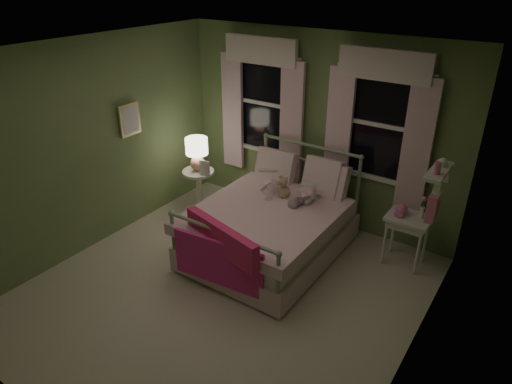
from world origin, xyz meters
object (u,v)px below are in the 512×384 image
Objects in this scene: teddy_bear at (284,189)px; table_lamp at (197,151)px; child_right at (310,179)px; nightstand_left at (199,185)px; child_left at (272,167)px; bed at (272,227)px; nightstand_right at (408,224)px.

teddy_bear is 0.61× the size of table_lamp.
nightstand_left is (-1.74, -0.11, -0.52)m from child_right.
table_lamp is at bearing 15.96° from child_right.
child_right is 0.35m from teddy_bear.
child_right is at bearing 156.34° from child_left.
teddy_bear is 0.45× the size of nightstand_left.
child_right is at bearing 3.54° from table_lamp.
nightstand_left is 1.35× the size of table_lamp.
child_left reaches higher than bed.
teddy_bear is (-0.28, -0.16, -0.15)m from child_right.
nightstand_right is at bearing 165.68° from child_left.
teddy_bear is at bearing -163.07° from nightstand_right.
child_left is at bearing 12.41° from child_right.
bed is at bearing -12.53° from table_lamp.
table_lamp is (-1.46, 0.33, 0.58)m from bed.
teddy_bear reaches higher than nightstand_left.
bed is at bearing 99.76° from child_left.
child_left reaches higher than child_right.
child_right is 1.74m from table_lamp.
teddy_bear is (-0.01, 0.27, 0.42)m from bed.
bed is 3.18× the size of nightstand_right.
teddy_bear is 1.50m from nightstand_left.
child_right is (0.27, 0.43, 0.56)m from bed.
bed reaches higher than nightstand_right.
bed is 4.23× the size of table_lamp.
child_right is 1.13× the size of nightstand_left.
bed is 1.50m from nightstand_left.
bed is 3.13× the size of nightstand_left.
child_left is 1.64× the size of table_lamp.
child_left reaches higher than teddy_bear.
child_left is 0.56m from child_right.
bed is at bearing 70.02° from child_right.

